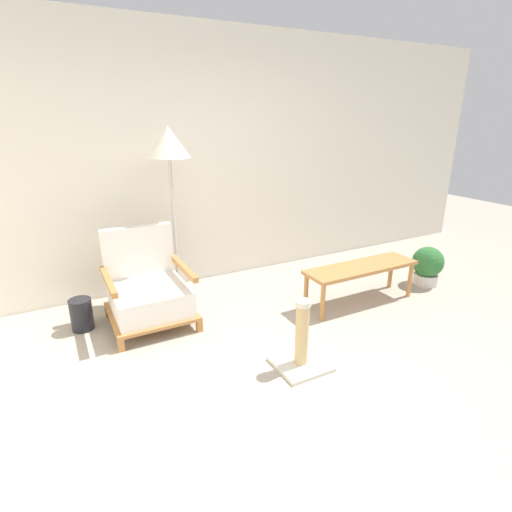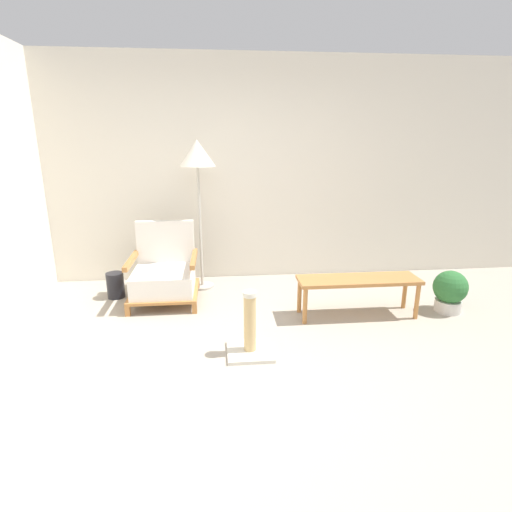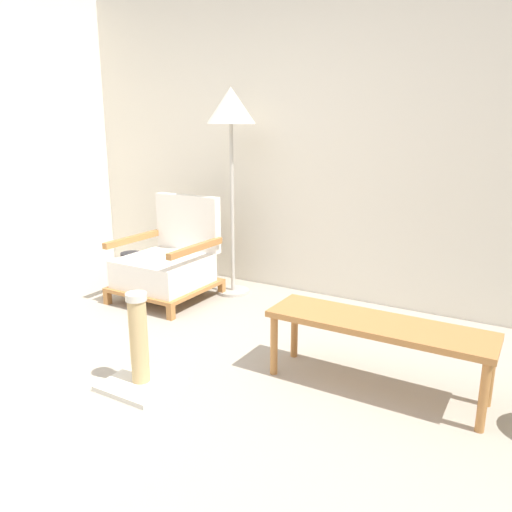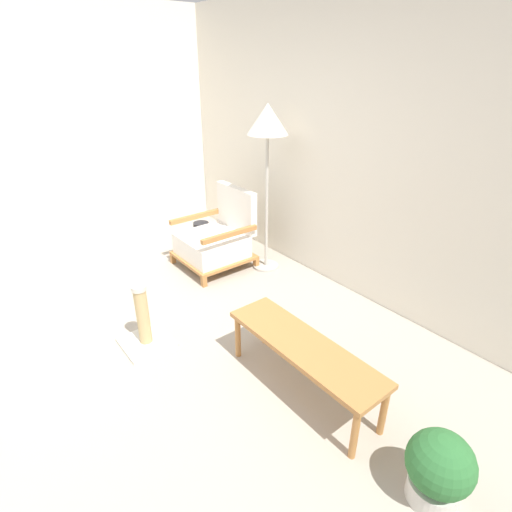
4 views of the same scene
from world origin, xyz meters
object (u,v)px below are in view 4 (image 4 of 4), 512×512
armchair (216,239)px  coffee_table (303,350)px  scratching_post (144,327)px  floor_lamp (268,129)px  vase (202,234)px  potted_plant (439,468)px

armchair → coffee_table: bearing=-16.8°
coffee_table → scratching_post: size_ratio=2.20×
coffee_table → floor_lamp: bearing=148.2°
vase → coffee_table: bearing=-16.2°
coffee_table → potted_plant: (0.98, 0.00, -0.12)m
armchair → vase: bearing=165.9°
scratching_post → vase: bearing=135.6°
floor_lamp → vase: size_ratio=5.97×
coffee_table → scratching_post: 1.32m
armchair → potted_plant: 3.03m
scratching_post → coffee_table: bearing=29.2°
coffee_table → potted_plant: size_ratio=2.75×
armchair → potted_plant: size_ratio=1.93×
armchair → coffee_table: 2.07m
floor_lamp → scratching_post: size_ratio=3.13×
floor_lamp → potted_plant: bearing=-20.9°
coffee_table → vase: bearing=163.8°
vase → scratching_post: (1.41, -1.38, 0.03)m
armchair → floor_lamp: bearing=44.6°
vase → potted_plant: bearing=-11.8°
floor_lamp → potted_plant: floor_lamp is taller
scratching_post → armchair: bearing=124.2°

